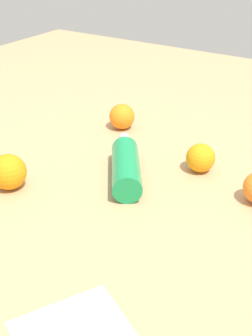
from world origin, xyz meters
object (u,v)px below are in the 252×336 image
Objects in this scene: orange_3 at (8,172)px; folded_napkin at (71,329)px; water_bottle at (126,164)px; orange_0 at (122,117)px; orange_2 at (201,158)px.

folded_napkin is at bearing 146.59° from orange_3.
folded_napkin is (-0.37, 0.25, -0.04)m from orange_3.
orange_0 reaches higher than water_bottle.
folded_napkin is (-0.34, 0.66, -0.03)m from orange_0.
orange_3 is (0.19, 0.19, 0.01)m from water_bottle.
water_bottle is at bearing 124.93° from orange_0.
folded_napkin is (-0.04, 0.55, -0.03)m from orange_2.
orange_2 is at bearing 159.84° from orange_0.
water_bottle is 0.18m from orange_2.
orange_2 is at bearing -137.42° from orange_3.
orange_3 reaches higher than folded_napkin.
orange_3 is 0.45m from folded_napkin.
orange_2 is 0.45m from orange_3.
water_bottle reaches higher than folded_napkin.
orange_2 is (-0.30, 0.11, -0.00)m from orange_0.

